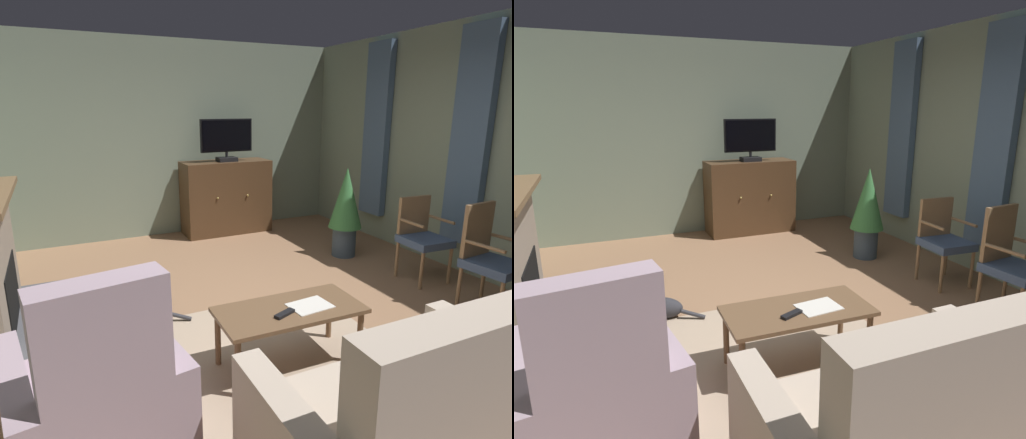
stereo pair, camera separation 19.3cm
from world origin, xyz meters
TOP-DOWN VIEW (x-y plane):
  - ground_plane at (0.00, 0.00)m, footprint 5.66×6.89m
  - wall_back at (0.00, 3.20)m, footprint 5.66×0.10m
  - wall_right_with_window at (2.58, 0.00)m, footprint 0.10×6.89m
  - curtain_panel_near at (2.47, 0.20)m, footprint 0.10×0.44m
  - curtain_panel_far at (2.47, 1.70)m, footprint 0.10×0.44m
  - rug_central at (-0.37, -0.45)m, footprint 2.02×1.82m
  - tv_cabinet at (0.67, 2.85)m, footprint 1.29×0.54m
  - television at (0.67, 2.79)m, footprint 0.78×0.20m
  - coffee_table at (-0.21, -0.61)m, footprint 1.07×0.53m
  - tv_remote at (-0.30, -0.69)m, footprint 0.18×0.11m
  - folded_newspaper at (-0.06, -0.65)m, footprint 0.32×0.24m
  - sofa_floral at (-0.22, -1.80)m, footprint 1.45×0.86m
  - armchair_facing_sofa at (-1.56, -0.94)m, footprint 0.97×1.02m
  - side_chair_tucked_against_wall at (1.90, -0.60)m, footprint 0.48×0.49m
  - side_chair_mid_row at (1.91, 0.21)m, footprint 0.47×0.47m
  - potted_plant_leafy_by_curtain at (1.63, 1.19)m, footprint 0.42×0.42m
  - cat at (-1.06, 0.53)m, footprint 0.67×0.38m

SIDE VIEW (x-z plane):
  - ground_plane at x=0.00m, z-range -0.04..0.00m
  - rug_central at x=-0.37m, z-range 0.00..0.01m
  - cat at x=-1.06m, z-range -0.01..0.21m
  - armchair_facing_sofa at x=-1.56m, z-range -0.23..0.91m
  - sofa_floral at x=-0.22m, z-range -0.18..0.90m
  - coffee_table at x=-0.21m, z-range 0.17..0.63m
  - folded_newspaper at x=-0.06m, z-range 0.46..0.46m
  - tv_remote at x=-0.30m, z-range 0.46..0.48m
  - side_chair_mid_row at x=1.91m, z-range 0.05..0.95m
  - tv_cabinet at x=0.67m, z-range -0.02..1.06m
  - side_chair_tucked_against_wall at x=1.90m, z-range 0.02..1.02m
  - potted_plant_leafy_by_curtain at x=1.63m, z-range 0.07..1.21m
  - wall_back at x=0.00m, z-range 0.00..2.77m
  - wall_right_with_window at x=2.58m, z-range 0.00..2.77m
  - television at x=0.67m, z-range 1.10..1.71m
  - curtain_panel_near at x=2.47m, z-range 0.36..2.69m
  - curtain_panel_far at x=2.47m, z-range 0.36..2.69m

